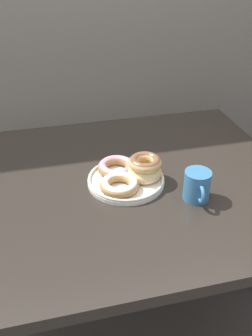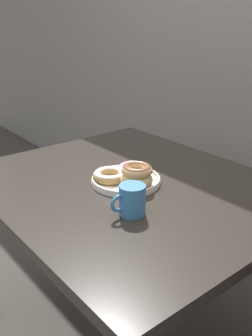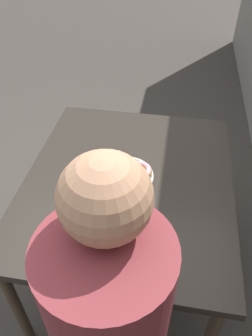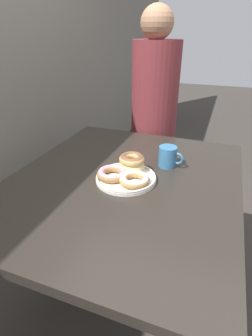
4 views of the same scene
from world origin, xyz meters
name	(u,v)px [view 1 (image 1 of 4)]	position (x,y,z in m)	size (l,w,h in m)	color
dining_table	(127,197)	(0.00, 0.17, 0.70)	(1.16, 0.98, 0.78)	#28231E
donut_plate	(129,174)	(0.00, 0.16, 0.81)	(0.28, 0.28, 0.09)	silver
coffee_mug	(197,185)	(0.19, 0.02, 0.83)	(0.09, 0.12, 0.10)	teal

